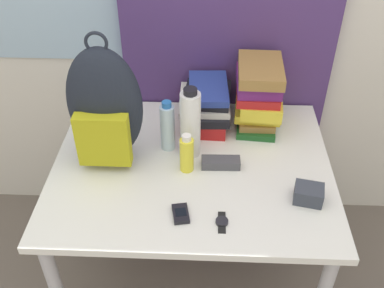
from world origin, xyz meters
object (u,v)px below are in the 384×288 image
(camera_pouch, at_px, (309,194))
(book_stack_left, at_px, (207,105))
(book_stack_center, at_px, (259,94))
(sunglasses_case, at_px, (221,163))
(sunscreen_bottle, at_px, (187,154))
(sports_bottle, at_px, (190,124))
(cell_phone, at_px, (181,214))
(water_bottle, at_px, (168,127))
(backpack, at_px, (105,108))
(wristwatch, at_px, (222,222))

(camera_pouch, bearing_deg, book_stack_left, 128.37)
(book_stack_center, relative_size, sunglasses_case, 1.94)
(sunscreen_bottle, distance_m, sunglasses_case, 0.14)
(sports_bottle, distance_m, cell_phone, 0.37)
(water_bottle, bearing_deg, sunglasses_case, -27.23)
(backpack, height_order, sunscreen_bottle, backpack)
(book_stack_left, relative_size, sunscreen_bottle, 1.75)
(water_bottle, height_order, wristwatch, water_bottle)
(sunscreen_bottle, xyz_separation_m, camera_pouch, (0.44, -0.15, -0.05))
(book_stack_left, bearing_deg, sunglasses_case, -78.33)
(sports_bottle, distance_m, sunscreen_bottle, 0.12)
(water_bottle, bearing_deg, wristwatch, -61.73)
(water_bottle, xyz_separation_m, sports_bottle, (0.09, -0.03, 0.04))
(backpack, bearing_deg, book_stack_left, 33.59)
(backpack, xyz_separation_m, sports_bottle, (0.32, 0.03, -0.08))
(camera_pouch, bearing_deg, sunglasses_case, 151.18)
(book_stack_left, bearing_deg, sports_bottle, -105.11)
(sunscreen_bottle, height_order, cell_phone, sunscreen_bottle)
(book_stack_center, bearing_deg, sports_bottle, -141.97)
(wristwatch, bearing_deg, backpack, 142.25)
(sports_bottle, height_order, sunglasses_case, sports_bottle)
(sports_bottle, distance_m, wristwatch, 0.41)
(camera_pouch, bearing_deg, cell_phone, -168.28)
(backpack, relative_size, sunscreen_bottle, 3.23)
(cell_phone, bearing_deg, water_bottle, 101.22)
(cell_phone, bearing_deg, camera_pouch, 11.72)
(water_bottle, distance_m, sunscreen_bottle, 0.16)
(book_stack_center, xyz_separation_m, water_bottle, (-0.37, -0.19, -0.04))
(cell_phone, xyz_separation_m, wristwatch, (0.14, -0.03, -0.00))
(sunscreen_bottle, distance_m, wristwatch, 0.31)
(book_stack_left, bearing_deg, backpack, -146.41)
(backpack, bearing_deg, water_bottle, 15.25)
(water_bottle, distance_m, sports_bottle, 0.11)
(sunglasses_case, height_order, wristwatch, sunglasses_case)
(camera_pouch, relative_size, wristwatch, 1.21)
(book_stack_center, distance_m, cell_phone, 0.65)
(backpack, distance_m, sunscreen_bottle, 0.35)
(sports_bottle, bearing_deg, wristwatch, -71.55)
(water_bottle, distance_m, cell_phone, 0.39)
(book_stack_left, relative_size, book_stack_center, 0.97)
(cell_phone, distance_m, wristwatch, 0.14)
(backpack, relative_size, sunglasses_case, 3.49)
(book_stack_center, relative_size, wristwatch, 3.08)
(sunscreen_bottle, relative_size, camera_pouch, 1.42)
(backpack, distance_m, water_bottle, 0.26)
(cell_phone, relative_size, wristwatch, 0.98)
(wristwatch, bearing_deg, sports_bottle, 108.45)
(backpack, relative_size, camera_pouch, 4.59)
(book_stack_center, distance_m, camera_pouch, 0.51)
(book_stack_center, distance_m, water_bottle, 0.42)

